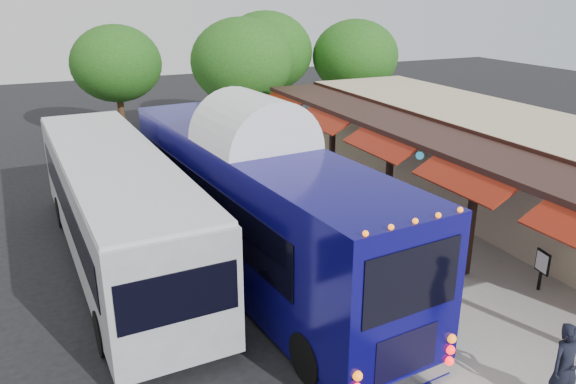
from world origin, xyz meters
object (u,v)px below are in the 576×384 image
city_bus (116,204)px  ped_a (566,367)px  sign_board (542,264)px  coach_bus (256,200)px  ped_c (399,261)px  ped_b (333,237)px  ped_d (279,149)px

city_bus → ped_a: bearing=-59.1°
ped_a → sign_board: 4.81m
coach_bus → city_bus: coach_bus is taller
city_bus → sign_board: 12.09m
coach_bus → city_bus: bearing=142.1°
sign_board → city_bus: bearing=156.0°
ped_c → sign_board: (3.52, -1.58, -0.09)m
ped_a → ped_c: size_ratio=1.05×
ped_b → sign_board: ped_b is taller
coach_bus → ped_b: (2.05, -0.86, -1.18)m
sign_board → ped_d: bearing=108.5°
ped_b → ped_d: 9.80m
city_bus → ped_c: (6.51, -5.10, -0.88)m
ped_d → sign_board: bearing=123.5°
ped_c → ped_d: (1.51, 11.48, 0.05)m
city_bus → coach_bus: bearing=-35.2°
coach_bus → ped_d: size_ratio=7.26×
ped_a → ped_b: 7.19m
coach_bus → city_bus: 4.21m
ped_b → ped_c: bearing=123.9°
coach_bus → ped_d: (4.48, 8.63, -1.19)m
coach_bus → ped_a: bearing=-73.2°
coach_bus → ped_d: bearing=57.2°
ped_c → sign_board: ped_c is taller
city_bus → ped_c: city_bus is taller
ped_b → ped_c: size_ratio=1.06×
coach_bus → ped_c: size_ratio=7.67×
ped_a → ped_c: bearing=100.6°
city_bus → ped_b: size_ratio=7.01×
sign_board → ped_c: bearing=165.5°
ped_a → coach_bus: bearing=119.9°
ped_c → ped_d: ped_d is taller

